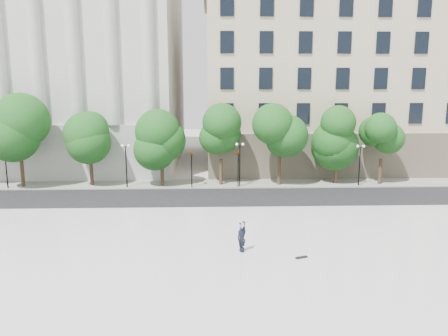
{
  "coord_description": "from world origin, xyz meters",
  "views": [
    {
      "loc": [
        2.23,
        -19.74,
        10.14
      ],
      "look_at": [
        3.19,
        10.0,
        4.41
      ],
      "focal_mm": 35.0,
      "sensor_mm": 36.0,
      "label": 1
    }
  ],
  "objects_px": {
    "traffic_light_west": "(191,151)",
    "traffic_light_east": "(238,151)",
    "person_lying": "(242,248)",
    "skateboard": "(302,257)"
  },
  "relations": [
    {
      "from": "person_lying",
      "to": "skateboard",
      "type": "xyz_separation_m",
      "value": [
        3.33,
        -1.03,
        -0.21
      ]
    },
    {
      "from": "traffic_light_west",
      "to": "skateboard",
      "type": "distance_m",
      "value": 20.38
    },
    {
      "from": "traffic_light_east",
      "to": "person_lying",
      "type": "relative_size",
      "value": 2.32
    },
    {
      "from": "traffic_light_east",
      "to": "person_lying",
      "type": "height_order",
      "value": "traffic_light_east"
    },
    {
      "from": "traffic_light_west",
      "to": "skateboard",
      "type": "height_order",
      "value": "traffic_light_west"
    },
    {
      "from": "traffic_light_west",
      "to": "person_lying",
      "type": "relative_size",
      "value": 2.32
    },
    {
      "from": "traffic_light_west",
      "to": "traffic_light_east",
      "type": "height_order",
      "value": "same"
    },
    {
      "from": "traffic_light_east",
      "to": "traffic_light_west",
      "type": "bearing_deg",
      "value": 180.0
    },
    {
      "from": "traffic_light_west",
      "to": "person_lying",
      "type": "height_order",
      "value": "traffic_light_west"
    },
    {
      "from": "person_lying",
      "to": "skateboard",
      "type": "bearing_deg",
      "value": -60.67
    }
  ]
}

